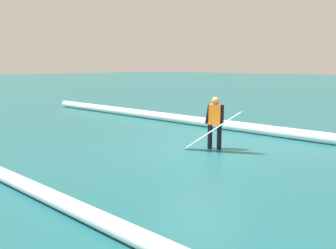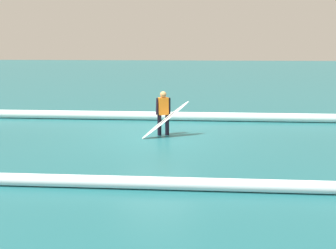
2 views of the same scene
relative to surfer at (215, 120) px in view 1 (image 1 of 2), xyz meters
name	(u,v)px [view 1 (image 1 of 2)]	position (x,y,z in m)	size (l,w,h in m)	color
ground_plane	(200,150)	(0.22, 0.39, -0.87)	(165.38, 165.38, 0.00)	#1C5B61
surfer	(215,120)	(0.00, 0.00, 0.00)	(0.49, 0.34, 1.55)	black
surfboard	(212,131)	(-0.11, 0.29, -0.26)	(1.67, 0.94, 1.24)	white
wave_crest_foreground	(259,129)	(0.07, -2.88, -0.69)	(0.36, 0.36, 24.89)	white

